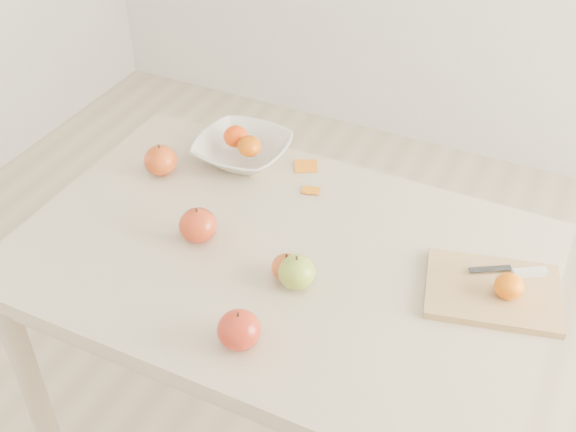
% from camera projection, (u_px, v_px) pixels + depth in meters
% --- Properties ---
extents(table, '(1.20, 0.80, 0.75)m').
position_uv_depth(table, '(279.00, 283.00, 1.71)').
color(table, beige).
rests_on(table, ground).
extents(cutting_board, '(0.32, 0.27, 0.02)m').
position_uv_depth(cutting_board, '(493.00, 291.00, 1.54)').
color(cutting_board, tan).
rests_on(cutting_board, table).
extents(board_tangerine, '(0.06, 0.06, 0.05)m').
position_uv_depth(board_tangerine, '(509.00, 286.00, 1.50)').
color(board_tangerine, '#D06007').
rests_on(board_tangerine, cutting_board).
extents(fruit_bowl, '(0.24, 0.24, 0.06)m').
position_uv_depth(fruit_bowl, '(243.00, 150.00, 1.93)').
color(fruit_bowl, silver).
rests_on(fruit_bowl, table).
extents(bowl_tangerine_near, '(0.07, 0.07, 0.06)m').
position_uv_depth(bowl_tangerine_near, '(236.00, 136.00, 1.92)').
color(bowl_tangerine_near, '#DD3C07').
rests_on(bowl_tangerine_near, fruit_bowl).
extents(bowl_tangerine_far, '(0.06, 0.06, 0.06)m').
position_uv_depth(bowl_tangerine_far, '(249.00, 146.00, 1.89)').
color(bowl_tangerine_far, '#CC6007').
rests_on(bowl_tangerine_far, fruit_bowl).
extents(orange_peel_a, '(0.07, 0.07, 0.01)m').
position_uv_depth(orange_peel_a, '(306.00, 167.00, 1.91)').
color(orange_peel_a, orange).
rests_on(orange_peel_a, table).
extents(orange_peel_b, '(0.05, 0.05, 0.01)m').
position_uv_depth(orange_peel_b, '(311.00, 191.00, 1.83)').
color(orange_peel_b, orange).
rests_on(orange_peel_b, table).
extents(paring_knife, '(0.16, 0.09, 0.01)m').
position_uv_depth(paring_knife, '(523.00, 272.00, 1.56)').
color(paring_knife, silver).
rests_on(paring_knife, cutting_board).
extents(apple_green, '(0.08, 0.08, 0.07)m').
position_uv_depth(apple_green, '(297.00, 272.00, 1.55)').
color(apple_green, olive).
rests_on(apple_green, table).
extents(apple_red_b, '(0.09, 0.09, 0.08)m').
position_uv_depth(apple_red_b, '(198.00, 225.00, 1.66)').
color(apple_red_b, maroon).
rests_on(apple_red_b, table).
extents(apple_red_c, '(0.09, 0.09, 0.08)m').
position_uv_depth(apple_red_c, '(239.00, 330.00, 1.41)').
color(apple_red_c, maroon).
rests_on(apple_red_c, table).
extents(apple_red_a, '(0.09, 0.09, 0.08)m').
position_uv_depth(apple_red_a, '(161.00, 160.00, 1.87)').
color(apple_red_a, maroon).
rests_on(apple_red_a, table).
extents(apple_red_e, '(0.07, 0.07, 0.06)m').
position_uv_depth(apple_red_e, '(286.00, 267.00, 1.57)').
color(apple_red_e, maroon).
rests_on(apple_red_e, table).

